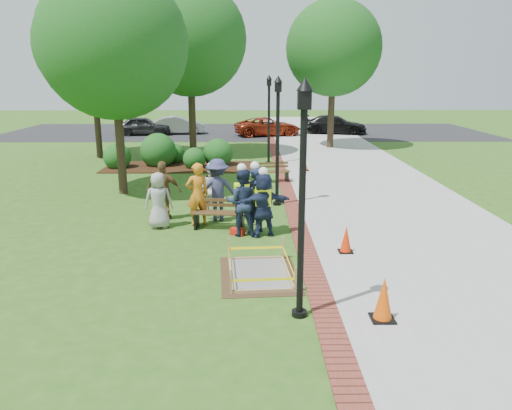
{
  "coord_description": "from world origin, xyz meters",
  "views": [
    {
      "loc": [
        0.36,
        -11.34,
        4.32
      ],
      "look_at": [
        0.5,
        1.2,
        1.0
      ],
      "focal_mm": 35.0,
      "sensor_mm": 36.0,
      "label": 1
    }
  ],
  "objects_px": {
    "wet_concrete_pad": "(259,265)",
    "hivis_worker_a": "(263,202)",
    "cone_front": "(384,300)",
    "hivis_worker_c": "(242,200)",
    "lamp_near": "(302,184)",
    "bench_near": "(219,220)",
    "hivis_worker_b": "(255,198)"
  },
  "relations": [
    {
      "from": "hivis_worker_b",
      "to": "hivis_worker_c",
      "type": "relative_size",
      "value": 1.01
    },
    {
      "from": "hivis_worker_c",
      "to": "lamp_near",
      "type": "bearing_deg",
      "value": -76.71
    },
    {
      "from": "wet_concrete_pad",
      "to": "bench_near",
      "type": "height_order",
      "value": "bench_near"
    },
    {
      "from": "cone_front",
      "to": "hivis_worker_c",
      "type": "bearing_deg",
      "value": 117.71
    },
    {
      "from": "bench_near",
      "to": "hivis_worker_b",
      "type": "relative_size",
      "value": 0.78
    },
    {
      "from": "cone_front",
      "to": "bench_near",
      "type": "bearing_deg",
      "value": 120.45
    },
    {
      "from": "cone_front",
      "to": "lamp_near",
      "type": "distance_m",
      "value": 2.56
    },
    {
      "from": "bench_near",
      "to": "hivis_worker_a",
      "type": "relative_size",
      "value": 0.83
    },
    {
      "from": "wet_concrete_pad",
      "to": "hivis_worker_b",
      "type": "height_order",
      "value": "hivis_worker_b"
    },
    {
      "from": "wet_concrete_pad",
      "to": "hivis_worker_a",
      "type": "relative_size",
      "value": 1.26
    },
    {
      "from": "wet_concrete_pad",
      "to": "hivis_worker_a",
      "type": "height_order",
      "value": "hivis_worker_a"
    },
    {
      "from": "bench_near",
      "to": "hivis_worker_a",
      "type": "xyz_separation_m",
      "value": [
        1.23,
        -0.69,
        0.68
      ]
    },
    {
      "from": "bench_near",
      "to": "hivis_worker_c",
      "type": "xyz_separation_m",
      "value": [
        0.66,
        -0.59,
        0.72
      ]
    },
    {
      "from": "wet_concrete_pad",
      "to": "bench_near",
      "type": "xyz_separation_m",
      "value": [
        -1.08,
        3.44,
        0.03
      ]
    },
    {
      "from": "lamp_near",
      "to": "hivis_worker_b",
      "type": "distance_m",
      "value": 5.24
    },
    {
      "from": "lamp_near",
      "to": "hivis_worker_c",
      "type": "height_order",
      "value": "lamp_near"
    },
    {
      "from": "cone_front",
      "to": "hivis_worker_a",
      "type": "xyz_separation_m",
      "value": [
        -2.03,
        4.87,
        0.54
      ]
    },
    {
      "from": "wet_concrete_pad",
      "to": "lamp_near",
      "type": "height_order",
      "value": "lamp_near"
    },
    {
      "from": "lamp_near",
      "to": "wet_concrete_pad",
      "type": "bearing_deg",
      "value": 110.1
    },
    {
      "from": "hivis_worker_b",
      "to": "hivis_worker_c",
      "type": "xyz_separation_m",
      "value": [
        -0.35,
        -0.2,
        -0.01
      ]
    },
    {
      "from": "bench_near",
      "to": "hivis_worker_c",
      "type": "height_order",
      "value": "hivis_worker_c"
    },
    {
      "from": "lamp_near",
      "to": "bench_near",
      "type": "bearing_deg",
      "value": 108.42
    },
    {
      "from": "wet_concrete_pad",
      "to": "cone_front",
      "type": "bearing_deg",
      "value": -44.08
    },
    {
      "from": "hivis_worker_a",
      "to": "hivis_worker_c",
      "type": "xyz_separation_m",
      "value": [
        -0.57,
        0.1,
        0.04
      ]
    },
    {
      "from": "lamp_near",
      "to": "hivis_worker_a",
      "type": "xyz_separation_m",
      "value": [
        -0.55,
        4.67,
        -1.53
      ]
    },
    {
      "from": "cone_front",
      "to": "lamp_near",
      "type": "height_order",
      "value": "lamp_near"
    },
    {
      "from": "bench_near",
      "to": "cone_front",
      "type": "distance_m",
      "value": 6.45
    },
    {
      "from": "hivis_worker_a",
      "to": "hivis_worker_b",
      "type": "relative_size",
      "value": 0.95
    },
    {
      "from": "hivis_worker_c",
      "to": "bench_near",
      "type": "bearing_deg",
      "value": 138.05
    },
    {
      "from": "cone_front",
      "to": "hivis_worker_b",
      "type": "xyz_separation_m",
      "value": [
        -2.26,
        5.17,
        0.59
      ]
    },
    {
      "from": "bench_near",
      "to": "hivis_worker_c",
      "type": "bearing_deg",
      "value": -41.95
    },
    {
      "from": "cone_front",
      "to": "lamp_near",
      "type": "relative_size",
      "value": 0.2
    }
  ]
}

